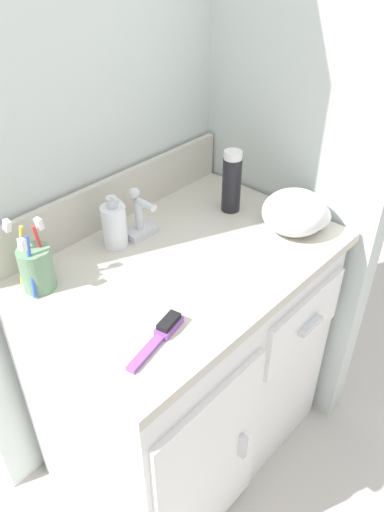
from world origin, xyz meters
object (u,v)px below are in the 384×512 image
object	(u,v)px
soap_dispenser	(114,225)
hairbrush	(162,333)
hand_towel	(298,213)
toothbrush_cup	(36,267)
shaving_cream_can	(232,182)

from	to	relation	value
soap_dispenser	hairbrush	size ratio (longest dim) A/B	0.83
hairbrush	hand_towel	world-z (taller)	hand_towel
soap_dispenser	hairbrush	distance (m)	0.37
toothbrush_cup	hand_towel	distance (m)	0.70
toothbrush_cup	shaving_cream_can	size ratio (longest dim) A/B	1.00
toothbrush_cup	hairbrush	distance (m)	0.34
shaving_cream_can	hand_towel	bearing A→B (deg)	-78.70
soap_dispenser	shaving_cream_can	bearing A→B (deg)	-17.34
hairbrush	hand_towel	xyz separation A→B (m)	(0.55, 0.02, 0.04)
hairbrush	shaving_cream_can	bearing A→B (deg)	11.90
hairbrush	soap_dispenser	bearing A→B (deg)	52.70
toothbrush_cup	hand_towel	world-z (taller)	toothbrush_cup
shaving_cream_can	toothbrush_cup	bearing A→B (deg)	169.56
shaving_cream_can	hand_towel	world-z (taller)	shaving_cream_can
hand_towel	shaving_cream_can	bearing A→B (deg)	101.30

